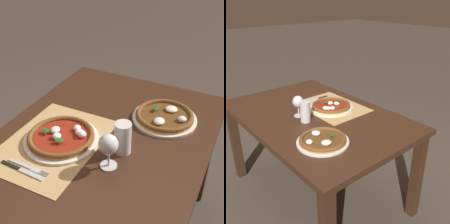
# 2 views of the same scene
# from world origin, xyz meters

# --- Properties ---
(dining_table) EXTENTS (1.44, 0.94, 0.74)m
(dining_table) POSITION_xyz_m (0.00, 0.00, 0.65)
(dining_table) COLOR #382114
(dining_table) RESTS_ON ground
(paper_placemat) EXTENTS (0.54, 0.40, 0.00)m
(paper_placemat) POSITION_xyz_m (0.03, -0.18, 0.74)
(paper_placemat) COLOR tan
(paper_placemat) RESTS_ON dining_table
(pizza_near) EXTENTS (0.34, 0.34, 0.05)m
(pizza_near) POSITION_xyz_m (0.00, -0.15, 0.76)
(pizza_near) COLOR silver
(pizza_near) RESTS_ON paper_placemat
(pizza_far) EXTENTS (0.32, 0.32, 0.05)m
(pizza_far) POSITION_xyz_m (-0.37, 0.21, 0.76)
(pizza_far) COLOR silver
(pizza_far) RESTS_ON dining_table
(wine_glass) EXTENTS (0.08, 0.08, 0.16)m
(wine_glass) POSITION_xyz_m (0.05, 0.11, 0.85)
(wine_glass) COLOR silver
(wine_glass) RESTS_ON dining_table
(pint_glass) EXTENTS (0.07, 0.07, 0.15)m
(pint_glass) POSITION_xyz_m (-0.06, 0.12, 0.81)
(pint_glass) COLOR silver
(pint_glass) RESTS_ON dining_table
(fork) EXTENTS (0.02, 0.20, 0.00)m
(fork) POSITION_xyz_m (0.21, -0.17, 0.75)
(fork) COLOR #B7B7BC
(fork) RESTS_ON paper_placemat
(knife) EXTENTS (0.03, 0.22, 0.01)m
(knife) POSITION_xyz_m (0.23, -0.19, 0.75)
(knife) COLOR black
(knife) RESTS_ON paper_placemat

